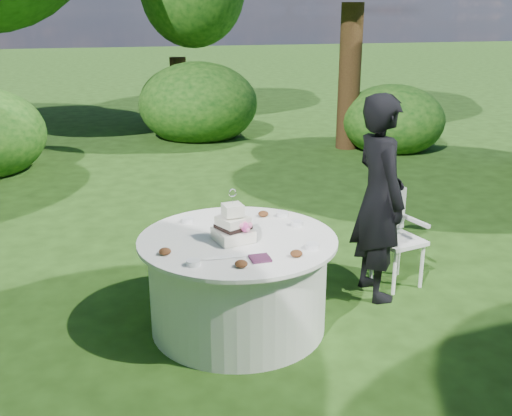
% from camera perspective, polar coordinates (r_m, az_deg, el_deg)
% --- Properties ---
extents(ground, '(80.00, 80.00, 0.00)m').
position_cam_1_polar(ground, '(5.00, -1.68, -11.10)').
color(ground, '#1C360E').
rests_on(ground, ground).
extents(napkins, '(0.14, 0.14, 0.02)m').
position_cam_1_polar(napkins, '(4.26, 0.39, -4.82)').
color(napkins, '#451D38').
rests_on(napkins, table).
extents(feather_plume, '(0.48, 0.07, 0.01)m').
position_cam_1_polar(feather_plume, '(4.32, -2.14, -4.58)').
color(feather_plume, white).
rests_on(feather_plume, table).
extents(guest, '(0.44, 0.67, 1.81)m').
position_cam_1_polar(guest, '(5.29, 11.65, 0.94)').
color(guest, black).
rests_on(guest, ground).
extents(table, '(1.56, 1.56, 0.77)m').
position_cam_1_polar(table, '(4.82, -1.73, -7.07)').
color(table, white).
rests_on(table, ground).
extents(cake, '(0.31, 0.31, 0.41)m').
position_cam_1_polar(cake, '(4.57, -2.17, -1.81)').
color(cake, white).
rests_on(cake, table).
extents(chair, '(0.47, 0.47, 0.88)m').
position_cam_1_polar(chair, '(5.69, 12.99, -2.09)').
color(chair, white).
rests_on(chair, ground).
extents(votives, '(1.06, 0.99, 0.04)m').
position_cam_1_polar(votives, '(4.73, -0.07, -2.28)').
color(votives, white).
rests_on(votives, table).
extents(petal_cups, '(1.02, 1.07, 0.05)m').
position_cam_1_polar(petal_cups, '(4.48, -1.31, -3.44)').
color(petal_cups, '#562D16').
rests_on(petal_cups, table).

